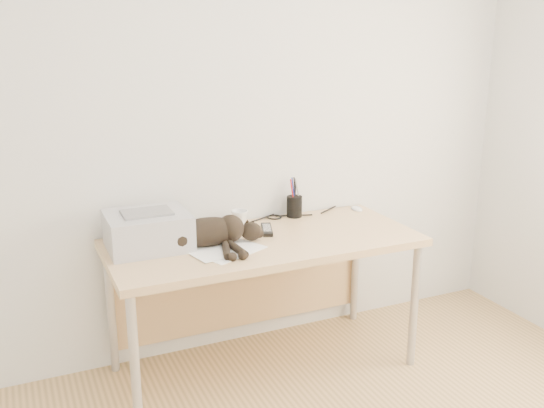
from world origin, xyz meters
name	(u,v)px	position (x,y,z in m)	size (l,w,h in m)	color
wall_back	(237,121)	(0.00, 1.75, 1.30)	(3.50, 3.50, 0.00)	silver
desk	(258,258)	(0.00, 1.48, 0.61)	(1.60, 0.70, 0.74)	tan
printer	(148,230)	(-0.57, 1.51, 0.83)	(0.40, 0.34, 0.19)	#B6B6BB
papers	(225,250)	(-0.24, 1.31, 0.74)	(0.40, 0.34, 0.01)	white
cat	(203,234)	(-0.32, 1.40, 0.81)	(0.68, 0.33, 0.16)	black
mug	(240,218)	(-0.03, 1.65, 0.78)	(0.09, 0.09, 0.09)	white
pen_cup	(294,206)	(0.32, 1.68, 0.80)	(0.09, 0.09, 0.23)	black
remote_grey	(196,230)	(-0.29, 1.64, 0.75)	(0.05, 0.18, 0.02)	slate
remote_black	(267,230)	(0.06, 1.50, 0.75)	(0.05, 0.19, 0.02)	black
mouse	(357,207)	(0.72, 1.65, 0.76)	(0.06, 0.10, 0.03)	white
cable_tangle	(242,221)	(0.00, 1.70, 0.75)	(1.36, 0.09, 0.01)	black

